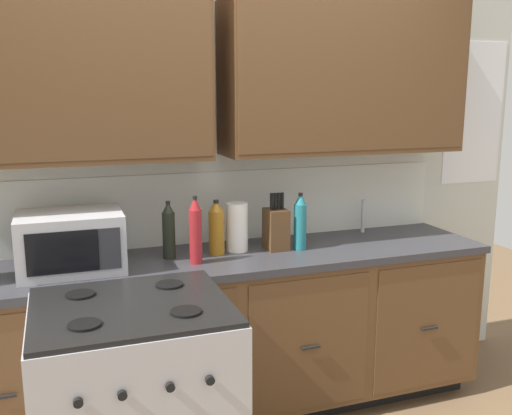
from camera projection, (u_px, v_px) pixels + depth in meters
The scene contains 11 objects.
wall_unit at pixel (213, 115), 3.00m from camera, with size 4.05×0.40×2.38m.
counter_run at pixel (226, 335), 3.05m from camera, with size 2.88×0.64×0.91m.
stove_range at pixel (136, 415), 2.28m from camera, with size 0.76×0.68×0.95m.
microwave at pixel (71, 242), 2.69m from camera, with size 0.48×0.37×0.28m.
knife_block at pixel (276, 228), 3.07m from camera, with size 0.11×0.14×0.31m.
sink_faucet at pixel (363, 216), 3.44m from camera, with size 0.02×0.02×0.20m, color #B2B5BA.
paper_towel_roll at pixel (237, 227), 3.03m from camera, with size 0.12×0.12×0.26m, color white.
bottle_dark at pixel (169, 231), 2.89m from camera, with size 0.06×0.06×0.30m.
bottle_amber at pixel (216, 228), 2.97m from camera, with size 0.08×0.08×0.29m.
bottle_red at pixel (196, 231), 2.80m from camera, with size 0.06×0.06×0.34m.
bottle_teal at pixel (300, 222), 3.05m from camera, with size 0.07×0.07×0.31m.
Camera 1 is at (-0.80, -2.45, 1.74)m, focal length 39.98 mm.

